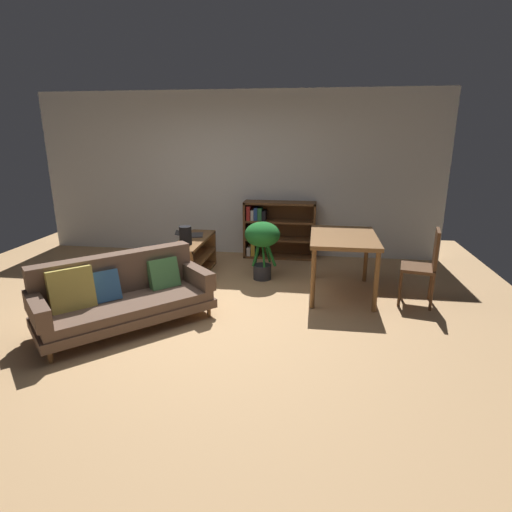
% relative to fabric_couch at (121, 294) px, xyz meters
% --- Properties ---
extents(ground_plane, '(8.16, 8.16, 0.00)m').
position_rel_fabric_couch_xyz_m(ground_plane, '(0.70, 0.34, -0.35)').
color(ground_plane, tan).
extents(back_wall_panel, '(6.80, 0.10, 2.70)m').
position_rel_fabric_couch_xyz_m(back_wall_panel, '(0.70, 3.04, 1.00)').
color(back_wall_panel, silver).
rests_on(back_wall_panel, ground_plane).
extents(fabric_couch, '(1.82, 1.81, 0.76)m').
position_rel_fabric_couch_xyz_m(fabric_couch, '(0.00, 0.00, 0.00)').
color(fabric_couch, brown).
rests_on(fabric_couch, ground_plane).
extents(media_console, '(0.37, 1.27, 0.56)m').
position_rel_fabric_couch_xyz_m(media_console, '(0.31, 1.66, -0.07)').
color(media_console, brown).
rests_on(media_console, ground_plane).
extents(open_laptop, '(0.46, 0.37, 0.06)m').
position_rel_fabric_couch_xyz_m(open_laptop, '(0.22, 1.88, 0.22)').
color(open_laptop, '#333338').
rests_on(open_laptop, media_console).
extents(desk_speaker, '(0.17, 0.17, 0.25)m').
position_rel_fabric_couch_xyz_m(desk_speaker, '(0.30, 1.38, 0.33)').
color(desk_speaker, black).
rests_on(desk_speaker, media_console).
extents(potted_floor_plant, '(0.50, 0.50, 0.84)m').
position_rel_fabric_couch_xyz_m(potted_floor_plant, '(1.32, 1.69, 0.23)').
color(potted_floor_plant, '#333338').
rests_on(potted_floor_plant, ground_plane).
extents(dining_table, '(0.82, 1.16, 0.78)m').
position_rel_fabric_couch_xyz_m(dining_table, '(2.41, 1.27, 0.34)').
color(dining_table, brown).
rests_on(dining_table, ground_plane).
extents(dining_chair_near, '(0.46, 0.47, 0.94)m').
position_rel_fabric_couch_xyz_m(dining_chair_near, '(3.38, 1.07, 0.17)').
color(dining_chair_near, '#56351E').
rests_on(dining_chair_near, ground_plane).
extents(bookshelf, '(1.18, 0.33, 0.94)m').
position_rel_fabric_couch_xyz_m(bookshelf, '(1.38, 2.85, 0.13)').
color(bookshelf, brown).
rests_on(bookshelf, ground_plane).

